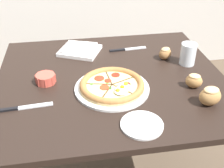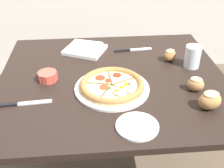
{
  "view_description": "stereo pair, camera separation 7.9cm",
  "coord_description": "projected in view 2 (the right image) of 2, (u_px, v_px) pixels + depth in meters",
  "views": [
    {
      "loc": [
        -0.19,
        -1.18,
        1.47
      ],
      "look_at": [
        -0.01,
        -0.11,
        0.77
      ],
      "focal_mm": 45.0,
      "sensor_mm": 36.0,
      "label": 1
    },
    {
      "loc": [
        -0.11,
        -1.19,
        1.47
      ],
      "look_at": [
        -0.01,
        -0.11,
        0.77
      ],
      "focal_mm": 45.0,
      "sensor_mm": 36.0,
      "label": 2
    }
  ],
  "objects": [
    {
      "name": "knife_spare",
      "position": [
        133.0,
        50.0,
        1.66
      ],
      "size": [
        0.22,
        0.04,
        0.01
      ],
      "rotation": [
        0.0,
        0.0,
        0.08
      ],
      "color": "silver",
      "rests_on": "dining_table"
    },
    {
      "name": "bread_piece_far",
      "position": [
        196.0,
        84.0,
        1.29
      ],
      "size": [
        0.09,
        0.08,
        0.07
      ],
      "rotation": [
        0.0,
        0.0,
        2.74
      ],
      "color": "#B27F47",
      "rests_on": "dining_table"
    },
    {
      "name": "napkin_folded",
      "position": [
        85.0,
        49.0,
        1.64
      ],
      "size": [
        0.27,
        0.26,
        0.04
      ],
      "rotation": [
        0.0,
        0.0,
        -0.43
      ],
      "color": "white",
      "rests_on": "dining_table"
    },
    {
      "name": "dining_table",
      "position": [
        113.0,
        94.0,
        1.46
      ],
      "size": [
        1.13,
        1.0,
        0.74
      ],
      "color": "black",
      "rests_on": "ground_plane"
    },
    {
      "name": "knife_main",
      "position": [
        22.0,
        104.0,
        1.21
      ],
      "size": [
        0.25,
        0.04,
        0.01
      ],
      "rotation": [
        0.0,
        0.0,
        0.08
      ],
      "color": "silver",
      "rests_on": "dining_table"
    },
    {
      "name": "pizza",
      "position": [
        112.0,
        86.0,
        1.3
      ],
      "size": [
        0.35,
        0.35,
        0.05
      ],
      "color": "white",
      "rests_on": "dining_table"
    },
    {
      "name": "bread_piece_near",
      "position": [
        210.0,
        100.0,
        1.17
      ],
      "size": [
        0.1,
        0.08,
        0.09
      ],
      "rotation": [
        0.0,
        0.0,
        0.06
      ],
      "color": "#B27F47",
      "rests_on": "dining_table"
    },
    {
      "name": "ramekin_bowl",
      "position": [
        48.0,
        76.0,
        1.37
      ],
      "size": [
        0.1,
        0.1,
        0.05
      ],
      "color": "#C64C3D",
      "rests_on": "dining_table"
    },
    {
      "name": "water_glass",
      "position": [
        192.0,
        58.0,
        1.47
      ],
      "size": [
        0.08,
        0.08,
        0.12
      ],
      "color": "white",
      "rests_on": "dining_table"
    },
    {
      "name": "bread_piece_mid",
      "position": [
        170.0,
        55.0,
        1.53
      ],
      "size": [
        0.09,
        0.09,
        0.07
      ],
      "rotation": [
        0.0,
        0.0,
        0.51
      ],
      "color": "olive",
      "rests_on": "dining_table"
    },
    {
      "name": "side_saucer",
      "position": [
        137.0,
        126.0,
        1.09
      ],
      "size": [
        0.17,
        0.17,
        0.01
      ],
      "color": "white",
      "rests_on": "dining_table"
    }
  ]
}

